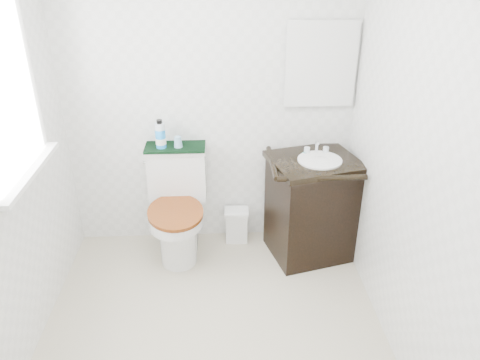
{
  "coord_description": "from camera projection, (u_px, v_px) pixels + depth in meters",
  "views": [
    {
      "loc": [
        0.06,
        -2.18,
        2.24
      ],
      "look_at": [
        0.21,
        0.75,
        0.74
      ],
      "focal_mm": 35.0,
      "sensor_mm": 36.0,
      "label": 1
    }
  ],
  "objects": [
    {
      "name": "vanity",
      "position": [
        311.0,
        205.0,
        3.6
      ],
      "size": [
        0.74,
        0.68,
        0.92
      ],
      "color": "black",
      "rests_on": "floor"
    },
    {
      "name": "soap_bar",
      "position": [
        306.0,
        153.0,
        3.51
      ],
      "size": [
        0.06,
        0.04,
        0.02
      ],
      "primitive_type": "ellipsoid",
      "color": "#197A70",
      "rests_on": "vanity"
    },
    {
      "name": "wall_front",
      "position": [
        202.0,
        347.0,
        1.35
      ],
      "size": [
        2.4,
        0.0,
        2.4
      ],
      "primitive_type": "plane",
      "rotation": [
        -1.57,
        0.0,
        0.0
      ],
      "color": "white",
      "rests_on": "ground"
    },
    {
      "name": "mirror",
      "position": [
        321.0,
        65.0,
        3.38
      ],
      "size": [
        0.5,
        0.02,
        0.6
      ],
      "primitive_type": "cube",
      "color": "silver",
      "rests_on": "wall_back"
    },
    {
      "name": "wall_right",
      "position": [
        416.0,
        163.0,
        2.46
      ],
      "size": [
        0.0,
        2.4,
        2.4
      ],
      "primitive_type": "plane",
      "rotation": [
        1.57,
        0.0,
        -1.57
      ],
      "color": "white",
      "rests_on": "ground"
    },
    {
      "name": "cup",
      "position": [
        178.0,
        142.0,
        3.49
      ],
      "size": [
        0.06,
        0.06,
        0.08
      ],
      "primitive_type": "cone",
      "color": "#7EB0CF",
      "rests_on": "towel"
    },
    {
      "name": "window",
      "position": [
        0.0,
        91.0,
        2.43
      ],
      "size": [
        0.02,
        0.7,
        0.9
      ],
      "primitive_type": "cube",
      "color": "white",
      "rests_on": "wall_left"
    },
    {
      "name": "mouthwash_bottle",
      "position": [
        160.0,
        135.0,
        3.45
      ],
      "size": [
        0.08,
        0.08,
        0.22
      ],
      "color": "#1B89E6",
      "rests_on": "towel"
    },
    {
      "name": "toilet",
      "position": [
        178.0,
        211.0,
        3.64
      ],
      "size": [
        0.47,
        0.66,
        0.85
      ],
      "color": "white",
      "rests_on": "floor"
    },
    {
      "name": "towel",
      "position": [
        175.0,
        147.0,
        3.53
      ],
      "size": [
        0.45,
        0.22,
        0.02
      ],
      "primitive_type": "cube",
      "color": "black",
      "rests_on": "toilet"
    },
    {
      "name": "wall_back",
      "position": [
        209.0,
        99.0,
        3.48
      ],
      "size": [
        2.4,
        0.0,
        2.4
      ],
      "primitive_type": "plane",
      "rotation": [
        1.57,
        0.0,
        0.0
      ],
      "color": "white",
      "rests_on": "ground"
    },
    {
      "name": "trash_bin",
      "position": [
        237.0,
        225.0,
        3.88
      ],
      "size": [
        0.2,
        0.17,
        0.29
      ],
      "color": "white",
      "rests_on": "floor"
    },
    {
      "name": "floor",
      "position": [
        213.0,
        339.0,
        2.96
      ],
      "size": [
        2.4,
        2.4,
        0.0
      ],
      "primitive_type": "plane",
      "color": "beige",
      "rests_on": "ground"
    }
  ]
}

